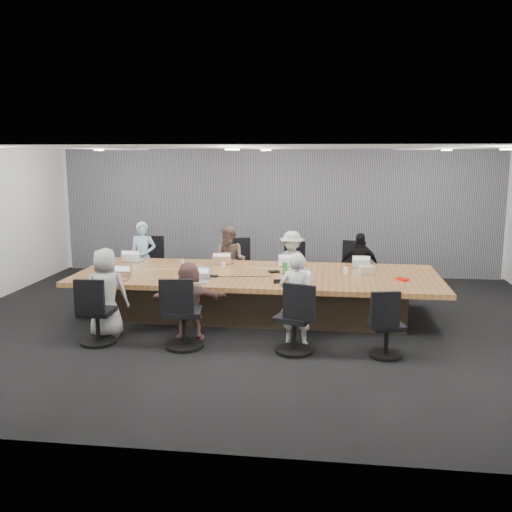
# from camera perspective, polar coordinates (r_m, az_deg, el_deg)

# --- Properties ---
(floor) EXTENTS (10.00, 8.00, 0.00)m
(floor) POSITION_cam_1_polar(r_m,az_deg,el_deg) (9.24, -0.33, -6.87)
(floor) COLOR black
(floor) RESTS_ON ground
(ceiling) EXTENTS (10.00, 8.00, 0.00)m
(ceiling) POSITION_cam_1_polar(r_m,az_deg,el_deg) (8.82, -0.35, 10.78)
(ceiling) COLOR white
(ceiling) RESTS_ON wall_back
(wall_back) EXTENTS (10.00, 0.00, 2.80)m
(wall_back) POSITION_cam_1_polar(r_m,az_deg,el_deg) (12.86, 2.10, 4.40)
(wall_back) COLOR silver
(wall_back) RESTS_ON ground
(wall_front) EXTENTS (10.00, 0.00, 2.80)m
(wall_front) POSITION_cam_1_polar(r_m,az_deg,el_deg) (5.07, -6.54, -5.00)
(wall_front) COLOR silver
(wall_front) RESTS_ON ground
(curtain) EXTENTS (9.80, 0.04, 2.80)m
(curtain) POSITION_cam_1_polar(r_m,az_deg,el_deg) (12.79, 2.07, 4.37)
(curtain) COLOR slate
(curtain) RESTS_ON ground
(conference_table) EXTENTS (6.00, 2.20, 0.74)m
(conference_table) POSITION_cam_1_polar(r_m,az_deg,el_deg) (9.60, 0.08, -3.70)
(conference_table) COLOR #362A1D
(conference_table) RESTS_ON ground
(chair_0) EXTENTS (0.62, 0.62, 0.88)m
(chair_0) POSITION_cam_1_polar(r_m,az_deg,el_deg) (11.75, -10.63, -1.08)
(chair_0) COLOR black
(chair_0) RESTS_ON ground
(chair_1) EXTENTS (0.75, 0.75, 0.87)m
(chair_1) POSITION_cam_1_polar(r_m,az_deg,el_deg) (11.34, -2.30, -1.35)
(chair_1) COLOR black
(chair_1) RESTS_ON ground
(chair_2) EXTENTS (0.56, 0.56, 0.78)m
(chair_2) POSITION_cam_1_polar(r_m,az_deg,el_deg) (11.21, 3.71, -1.75)
(chair_2) COLOR black
(chair_2) RESTS_ON ground
(chair_3) EXTENTS (0.73, 0.73, 0.85)m
(chair_3) POSITION_cam_1_polar(r_m,az_deg,el_deg) (11.19, 10.13, -1.72)
(chair_3) COLOR black
(chair_3) RESTS_ON ground
(chair_4) EXTENTS (0.55, 0.55, 0.80)m
(chair_4) POSITION_cam_1_polar(r_m,az_deg,el_deg) (8.55, -15.59, -5.89)
(chair_4) COLOR black
(chair_4) RESTS_ON ground
(chair_5) EXTENTS (0.68, 0.68, 0.87)m
(chair_5) POSITION_cam_1_polar(r_m,az_deg,el_deg) (8.14, -7.26, -6.15)
(chair_5) COLOR black
(chair_5) RESTS_ON ground
(chair_6) EXTENTS (0.71, 0.71, 0.83)m
(chair_6) POSITION_cam_1_polar(r_m,az_deg,el_deg) (7.90, 3.86, -6.75)
(chair_6) COLOR black
(chair_6) RESTS_ON ground
(chair_7) EXTENTS (0.59, 0.59, 0.72)m
(chair_7) POSITION_cam_1_polar(r_m,az_deg,el_deg) (7.94, 12.94, -7.31)
(chair_7) COLOR black
(chair_7) RESTS_ON ground
(person_0) EXTENTS (0.54, 0.39, 1.40)m
(person_0) POSITION_cam_1_polar(r_m,az_deg,el_deg) (11.38, -11.22, -0.14)
(person_0) COLOR #95B7D8
(person_0) RESTS_ON ground
(laptop_0) EXTENTS (0.37, 0.26, 0.02)m
(laptop_0) POSITION_cam_1_polar(r_m,az_deg,el_deg) (10.86, -12.15, -0.41)
(laptop_0) COLOR #B2B2B7
(laptop_0) RESTS_ON conference_table
(person_1) EXTENTS (0.75, 0.65, 1.35)m
(person_1) POSITION_cam_1_polar(r_m,az_deg,el_deg) (10.95, -2.62, -0.50)
(person_1) COLOR brown
(person_1) RESTS_ON ground
(laptop_1) EXTENTS (0.37, 0.28, 0.02)m
(laptop_1) POSITION_cam_1_polar(r_m,az_deg,el_deg) (10.41, -3.15, -0.65)
(laptop_1) COLOR #8C6647
(laptop_1) RESTS_ON conference_table
(person_2) EXTENTS (0.85, 0.53, 1.27)m
(person_2) POSITION_cam_1_polar(r_m,az_deg,el_deg) (10.82, 3.61, -0.85)
(person_2) COLOR #9E9E9E
(person_2) RESTS_ON ground
(laptop_2) EXTENTS (0.37, 0.27, 0.02)m
(laptop_2) POSITION_cam_1_polar(r_m,az_deg,el_deg) (10.26, 3.40, -0.82)
(laptop_2) COLOR #B2B2B7
(laptop_2) RESTS_ON conference_table
(person_3) EXTENTS (0.76, 0.34, 1.27)m
(person_3) POSITION_cam_1_polar(r_m,az_deg,el_deg) (10.81, 10.25, -1.02)
(person_3) COLOR black
(person_3) RESTS_ON ground
(laptop_3) EXTENTS (0.31, 0.21, 0.02)m
(laptop_3) POSITION_cam_1_polar(r_m,az_deg,el_deg) (10.25, 10.40, -0.99)
(laptop_3) COLOR #B2B2B7
(laptop_3) RESTS_ON conference_table
(person_4) EXTENTS (0.71, 0.52, 1.34)m
(person_4) POSITION_cam_1_polar(r_m,az_deg,el_deg) (8.80, -14.79, -3.56)
(person_4) COLOR #A1A1A1
(person_4) RESTS_ON ground
(laptop_4) EXTENTS (0.30, 0.21, 0.02)m
(laptop_4) POSITION_cam_1_polar(r_m,az_deg,el_deg) (9.28, -13.53, -2.30)
(laptop_4) COLOR #8C6647
(laptop_4) RESTS_ON conference_table
(person_5) EXTENTS (1.15, 0.57, 1.18)m
(person_5) POSITION_cam_1_polar(r_m,az_deg,el_deg) (8.42, -6.68, -4.46)
(person_5) COLOR brown
(person_5) RESTS_ON ground
(laptop_5) EXTENTS (0.33, 0.23, 0.02)m
(laptop_5) POSITION_cam_1_polar(r_m,az_deg,el_deg) (8.90, -5.84, -2.59)
(laptop_5) COLOR #B2B2B7
(laptop_5) RESTS_ON conference_table
(person_6) EXTENTS (0.53, 0.38, 1.35)m
(person_6) POSITION_cam_1_polar(r_m,az_deg,el_deg) (8.17, 4.04, -4.30)
(person_6) COLOR silver
(person_6) RESTS_ON ground
(laptop_6) EXTENTS (0.34, 0.27, 0.02)m
(laptop_6) POSITION_cam_1_polar(r_m,az_deg,el_deg) (8.68, 4.27, -2.90)
(laptop_6) COLOR #B2B2B7
(laptop_6) RESTS_ON conference_table
(bottle_green_left) EXTENTS (0.09, 0.09, 0.23)m
(bottle_green_left) POSITION_cam_1_polar(r_m,az_deg,el_deg) (10.47, -14.23, -0.29)
(bottle_green_left) COLOR #2D7B34
(bottle_green_left) RESTS_ON conference_table
(bottle_green_right) EXTENTS (0.08, 0.08, 0.26)m
(bottle_green_right) POSITION_cam_1_polar(r_m,az_deg,el_deg) (9.08, 2.92, -1.49)
(bottle_green_right) COLOR #2D7B34
(bottle_green_right) RESTS_ON conference_table
(bottle_clear) EXTENTS (0.07, 0.07, 0.20)m
(bottle_clear) POSITION_cam_1_polar(r_m,az_deg,el_deg) (9.76, -7.38, -0.92)
(bottle_clear) COLOR silver
(bottle_clear) RESTS_ON conference_table
(cup_white_far) EXTENTS (0.07, 0.07, 0.09)m
(cup_white_far) POSITION_cam_1_polar(r_m,az_deg,el_deg) (9.99, -3.28, -0.91)
(cup_white_far) COLOR white
(cup_white_far) RESTS_ON conference_table
(cup_white_near) EXTENTS (0.11, 0.11, 0.10)m
(cup_white_near) POSITION_cam_1_polar(r_m,az_deg,el_deg) (9.61, 8.95, -1.43)
(cup_white_near) COLOR white
(cup_white_near) RESTS_ON conference_table
(mug_brown) EXTENTS (0.11, 0.11, 0.11)m
(mug_brown) POSITION_cam_1_polar(r_m,az_deg,el_deg) (10.01, -15.30, -1.20)
(mug_brown) COLOR brown
(mug_brown) RESTS_ON conference_table
(mic_left) EXTENTS (0.15, 0.11, 0.03)m
(mic_left) POSITION_cam_1_polar(r_m,az_deg,el_deg) (9.27, -4.30, -2.01)
(mic_left) COLOR black
(mic_left) RESTS_ON conference_table
(mic_right) EXTENTS (0.20, 0.17, 0.03)m
(mic_right) POSITION_cam_1_polar(r_m,az_deg,el_deg) (9.58, 1.82, -1.56)
(mic_right) COLOR black
(mic_right) RESTS_ON conference_table
(stapler) EXTENTS (0.18, 0.08, 0.07)m
(stapler) POSITION_cam_1_polar(r_m,az_deg,el_deg) (8.80, 2.33, -2.54)
(stapler) COLOR black
(stapler) RESTS_ON conference_table
(canvas_bag) EXTENTS (0.28, 0.22, 0.13)m
(canvas_bag) POSITION_cam_1_polar(r_m,az_deg,el_deg) (9.60, 10.99, -1.41)
(canvas_bag) COLOR #BBB190
(canvas_bag) RESTS_ON conference_table
(snack_packet) EXTENTS (0.20, 0.21, 0.04)m
(snack_packet) POSITION_cam_1_polar(r_m,az_deg,el_deg) (9.28, 14.45, -2.26)
(snack_packet) COLOR red
(snack_packet) RESTS_ON conference_table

